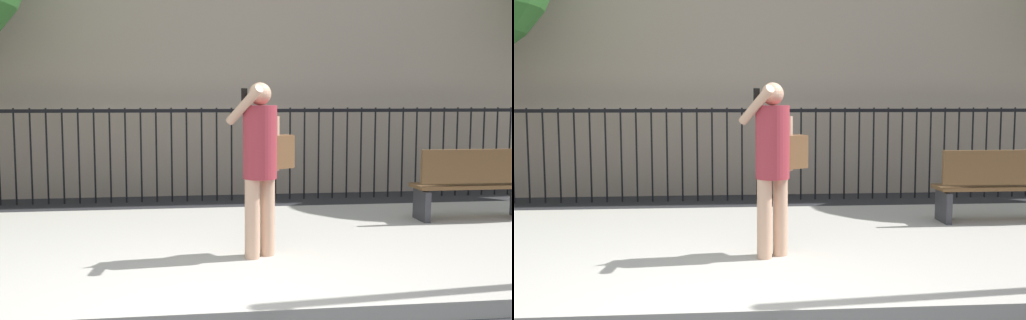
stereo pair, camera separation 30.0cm
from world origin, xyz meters
TOP-DOWN VIEW (x-y plane):
  - sidewalk at (0.00, 2.20)m, footprint 28.00×4.40m
  - iron_fence at (0.00, 5.90)m, footprint 12.03×0.04m
  - pedestrian_on_phone at (0.55, 1.57)m, footprint 0.72×0.63m
  - street_bench at (3.60, 3.03)m, footprint 1.60×0.45m

SIDE VIEW (x-z plane):
  - sidewalk at x=0.00m, z-range 0.00..0.15m
  - street_bench at x=3.60m, z-range 0.18..1.13m
  - iron_fence at x=0.00m, z-range 0.22..1.82m
  - pedestrian_on_phone at x=0.55m, z-range 0.30..2.05m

